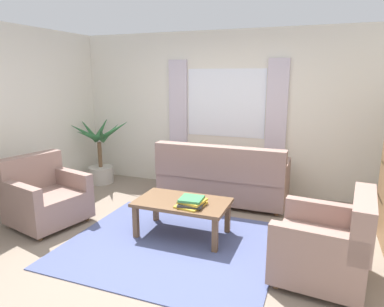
% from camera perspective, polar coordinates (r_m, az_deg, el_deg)
% --- Properties ---
extents(ground_plane, '(6.24, 6.24, 0.00)m').
position_cam_1_polar(ground_plane, '(4.06, -3.45, -14.94)').
color(ground_plane, gray).
extents(wall_back, '(5.32, 0.12, 2.60)m').
position_cam_1_polar(wall_back, '(5.76, 5.74, 6.89)').
color(wall_back, silver).
rests_on(wall_back, ground_plane).
extents(window_with_curtains, '(1.98, 0.07, 1.40)m').
position_cam_1_polar(window_with_curtains, '(5.66, 5.55, 8.32)').
color(window_with_curtains, white).
extents(area_rug, '(2.33, 2.00, 0.01)m').
position_cam_1_polar(area_rug, '(4.06, -3.45, -14.86)').
color(area_rug, '#4C5684').
rests_on(area_rug, ground_plane).
extents(couch, '(1.90, 0.82, 0.92)m').
position_cam_1_polar(couch, '(5.21, 5.05, -4.20)').
color(couch, gray).
rests_on(couch, ground_plane).
extents(armchair_left, '(0.99, 1.01, 0.88)m').
position_cam_1_polar(armchair_left, '(4.87, -23.32, -6.66)').
color(armchair_left, gray).
rests_on(armchair_left, ground_plane).
extents(armchair_right, '(0.90, 0.92, 0.88)m').
position_cam_1_polar(armchair_right, '(3.53, 21.61, -14.00)').
color(armchair_right, gray).
rests_on(armchair_right, ground_plane).
extents(coffee_table, '(1.10, 0.64, 0.44)m').
position_cam_1_polar(coffee_table, '(4.13, -1.61, -8.62)').
color(coffee_table, brown).
rests_on(coffee_table, ground_plane).
extents(book_stack_on_table, '(0.33, 0.37, 0.10)m').
position_cam_1_polar(book_stack_on_table, '(3.95, -0.07, -8.06)').
color(book_stack_on_table, gold).
rests_on(book_stack_on_table, coffee_table).
extents(potted_plant, '(1.20, 1.04, 1.19)m').
position_cam_1_polar(potted_plant, '(6.33, -15.02, -0.54)').
color(potted_plant, '#B7B2A8').
rests_on(potted_plant, ground_plane).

